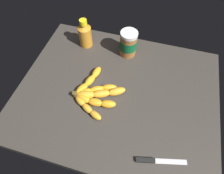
% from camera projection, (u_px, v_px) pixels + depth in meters
% --- Properties ---
extents(ground_plane, '(0.89, 0.72, 0.05)m').
position_uv_depth(ground_plane, '(117.00, 94.00, 0.87)').
color(ground_plane, '#38332D').
extents(banana_bunch, '(0.22, 0.27, 0.04)m').
position_uv_depth(banana_bunch, '(95.00, 94.00, 0.82)').
color(banana_bunch, gold).
rests_on(banana_bunch, ground_plane).
extents(peanut_butter_jar, '(0.08, 0.08, 0.13)m').
position_uv_depth(peanut_butter_jar, '(128.00, 44.00, 0.92)').
color(peanut_butter_jar, '#9E602D').
rests_on(peanut_butter_jar, ground_plane).
extents(honey_bottle, '(0.07, 0.07, 0.15)m').
position_uv_depth(honey_bottle, '(85.00, 34.00, 0.96)').
color(honey_bottle, orange).
rests_on(honey_bottle, ground_plane).
extents(butter_knife, '(0.18, 0.06, 0.01)m').
position_uv_depth(butter_knife, '(157.00, 161.00, 0.68)').
color(butter_knife, silver).
rests_on(butter_knife, ground_plane).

